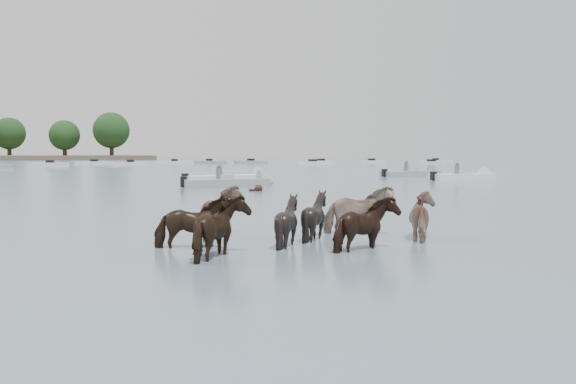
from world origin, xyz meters
name	(u,v)px	position (x,y,z in m)	size (l,w,h in m)	color
ground	(352,259)	(0.00, 0.00, 0.00)	(400.00, 400.00, 0.00)	#4B5F6B
pony_herd	(298,222)	(-0.33, 2.24, 0.47)	(6.99, 4.33, 1.48)	black
swimming_pony	(258,189)	(3.48, 19.84, 0.10)	(0.72, 0.44, 0.44)	black
motorboat_b	(239,183)	(3.39, 23.73, 0.23)	(5.51, 1.61, 1.92)	gray
motorboat_c	(236,179)	(4.52, 29.25, 0.22)	(6.39, 2.96, 1.92)	silver
motorboat_d	(471,177)	(21.03, 26.42, 0.23)	(5.22, 1.67, 1.92)	silver
motorboat_e	(418,174)	(20.78, 33.30, 0.23)	(5.63, 2.03, 1.92)	gray
distant_flotilla	(130,164)	(0.59, 78.77, 0.26)	(109.69, 21.42, 0.93)	gray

